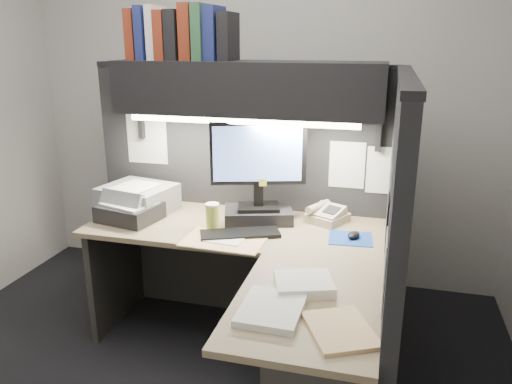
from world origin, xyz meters
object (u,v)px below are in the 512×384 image
desk (266,328)px  printer (138,199)px  monitor (258,183)px  overhead_shelf (247,88)px  coffee_cup (212,217)px  notebook_stack (130,212)px  keyboard (240,234)px  telephone (327,215)px

desk → printer: size_ratio=4.13×
desk → monitor: 0.87m
overhead_shelf → coffee_cup: (-0.13, -0.27, -0.70)m
coffee_cup → monitor: bearing=40.8°
overhead_shelf → desk: bearing=-68.2°
desk → notebook_stack: 1.13m
monitor → coffee_cup: (-0.22, -0.19, -0.16)m
keyboard → notebook_stack: notebook_stack is taller
keyboard → telephone: (0.44, 0.34, 0.03)m
overhead_shelf → keyboard: 0.83m
notebook_stack → overhead_shelf: bearing=21.7°
desk → notebook_stack: notebook_stack is taller
coffee_cup → printer: size_ratio=0.34×
keyboard → coffee_cup: 0.20m
overhead_shelf → printer: overhead_shelf is taller
monitor → notebook_stack: bearing=176.2°
overhead_shelf → keyboard: bearing=-81.3°
monitor → keyboard: bearing=-116.0°
coffee_cup → notebook_stack: bearing=178.7°
keyboard → printer: bearing=139.3°
desk → keyboard: (-0.25, 0.42, 0.30)m
monitor → coffee_cup: 0.33m
keyboard → coffee_cup: size_ratio=3.08×
telephone → notebook_stack: notebook_stack is taller
keyboard → coffee_cup: (-0.18, 0.06, 0.06)m
desk → telephone: size_ratio=8.18×
desk → telephone: bearing=76.3°
desk → keyboard: bearing=120.8°
telephone → coffee_cup: (-0.62, -0.29, 0.03)m
telephone → notebook_stack: (-1.14, -0.27, 0.01)m
telephone → monitor: bearing=-139.8°
overhead_shelf → notebook_stack: overhead_shelf is taller
desk → overhead_shelf: (-0.30, 0.75, 1.06)m
monitor → notebook_stack: (-0.75, -0.18, -0.19)m
monitor → notebook_stack: size_ratio=1.80×
desk → overhead_shelf: 1.33m
monitor → telephone: 0.45m
desk → monitor: (-0.21, 0.67, 0.52)m
overhead_shelf → coffee_cup: size_ratio=10.95×
overhead_shelf → monitor: size_ratio=2.61×
overhead_shelf → keyboard: size_ratio=3.55×
coffee_cup → notebook_stack: size_ratio=0.43×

